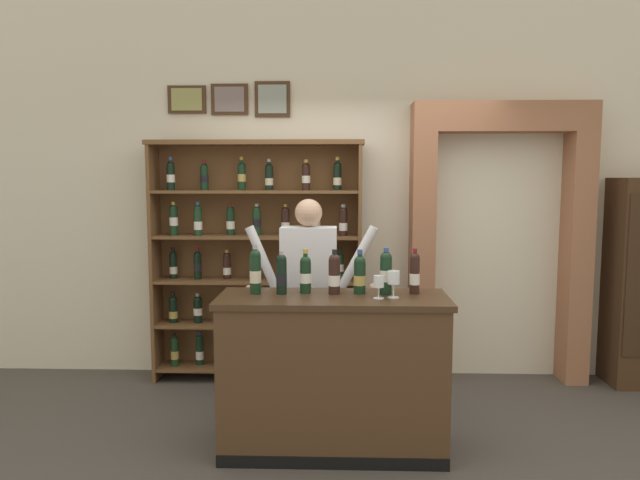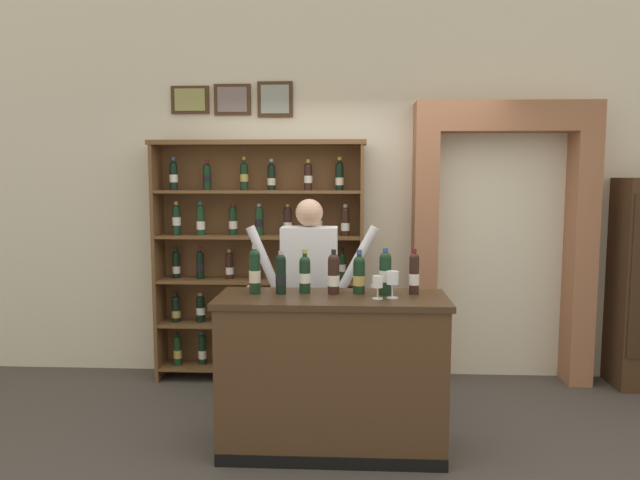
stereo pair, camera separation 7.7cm
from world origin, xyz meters
The scene contains 15 objects.
ground_plane centered at (0.00, 0.00, -0.01)m, with size 14.00×14.00×0.02m, color #47423D.
back_wall centered at (0.00, 1.65, 1.71)m, with size 12.00×0.19×3.42m.
wine_shelf centered at (-0.82, 1.39, 1.09)m, with size 1.87×0.32×2.12m.
archway_doorway centered at (1.30, 1.52, 1.36)m, with size 1.55×0.45×2.44m.
tasting_counter centered at (-0.14, 0.00, 0.52)m, with size 1.50×0.58×1.04m.
shopkeeper centered at (-0.33, 0.62, 1.02)m, with size 1.02×0.22×1.65m.
tasting_bottle_rosso centered at (-0.65, 0.06, 1.19)m, with size 0.08×0.08×0.33m.
tasting_bottle_super_tuscan centered at (-0.48, 0.06, 1.18)m, with size 0.07×0.07×0.29m.
tasting_bottle_vin_santo centered at (-0.32, 0.10, 1.17)m, with size 0.08×0.08×0.30m.
tasting_bottle_bianco centered at (-0.13, 0.08, 1.18)m, with size 0.08×0.08×0.30m.
tasting_bottle_grappa centered at (0.04, 0.10, 1.17)m, with size 0.08×0.08×0.29m.
tasting_bottle_chianti centered at (0.21, 0.08, 1.19)m, with size 0.08×0.08×0.31m.
tasting_bottle_prosecco centered at (0.40, 0.11, 1.18)m, with size 0.07×0.07×0.30m.
wine_glass_spare centered at (0.25, -0.04, 1.17)m, with size 0.08×0.08×0.17m.
wine_glass_right centered at (0.16, -0.07, 1.14)m, with size 0.07×0.07×0.15m.
Camera 1 is at (-0.09, -3.80, 1.82)m, focal length 33.42 mm.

